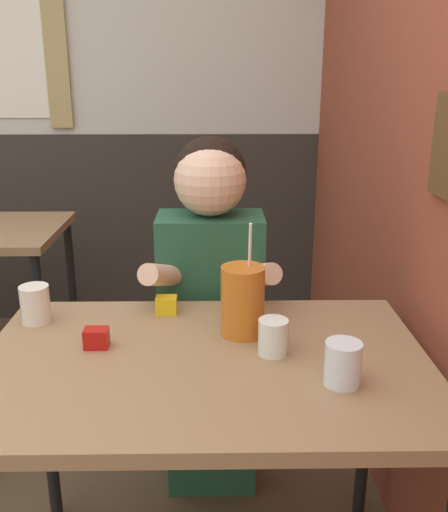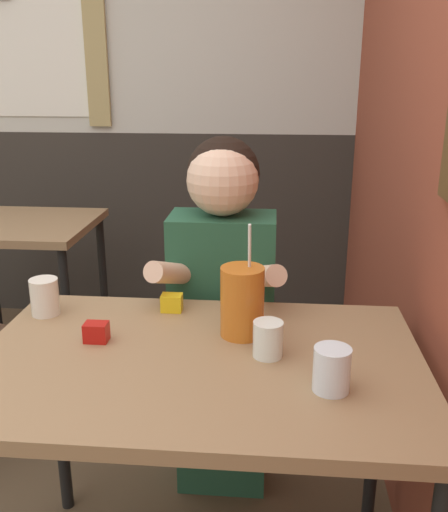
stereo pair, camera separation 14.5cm
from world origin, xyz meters
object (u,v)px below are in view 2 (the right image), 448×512
Objects in this scene: background_table at (21,244)px; cocktail_pitcher at (242,301)px; person_seated at (223,308)px; main_table at (199,383)px.

cocktail_pitcher is at bearing -44.71° from background_table.
person_seated reaches higher than cocktail_pitcher.
cocktail_pitcher is (1.10, -1.09, 0.20)m from background_table.
main_table is 1.43× the size of background_table.
person_seated is at bearing 88.60° from main_table.
person_seated reaches higher than background_table.
background_table is 0.62× the size of person_seated.
background_table is at bearing 144.92° from person_seated.
person_seated is (0.01, 0.51, -0.02)m from main_table.
person_seated is 4.06× the size of cocktail_pitcher.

